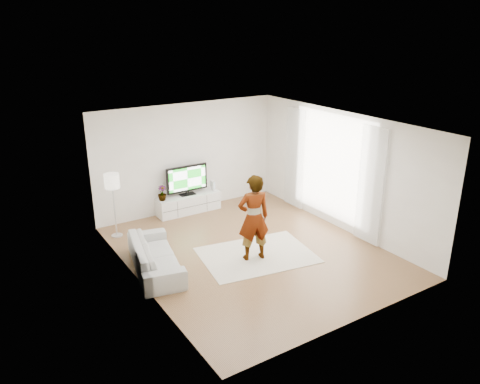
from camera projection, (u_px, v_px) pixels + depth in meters
floor at (252, 251)px, 10.11m from camera, size 6.00×6.00×0.00m
ceiling at (253, 123)px, 9.16m from camera, size 6.00×6.00×0.00m
wall_left at (137, 216)px, 8.37m from camera, size 0.02×6.00×2.80m
wall_right at (341, 171)px, 10.89m from camera, size 0.02×6.00×2.80m
wall_back at (187, 157)px, 12.01m from camera, size 5.00×0.02×2.80m
wall_front at (360, 245)px, 7.25m from camera, size 5.00×0.02×2.80m
window at (332, 166)px, 11.10m from camera, size 0.01×2.60×2.50m
curtain_near at (371, 186)px, 10.07m from camera, size 0.04×0.70×2.60m
curtain_far at (295, 158)px, 12.13m from camera, size 0.04×0.70×2.60m
media_console at (188, 203)px, 12.15m from camera, size 1.68×0.48×0.47m
television at (187, 179)px, 11.95m from camera, size 1.12×0.22×0.78m
game_console at (213, 186)px, 12.40m from camera, size 0.06×0.18×0.24m
potted_plant at (162, 193)px, 11.65m from camera, size 0.23×0.23×0.38m
rug at (257, 255)px, 9.94m from camera, size 2.57×2.03×0.01m
player at (254, 218)px, 9.50m from camera, size 0.75×0.59×1.83m
sofa at (155, 256)px, 9.28m from camera, size 1.22×2.19×0.60m
floor_lamp at (112, 184)px, 10.43m from camera, size 0.33×0.33×1.50m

